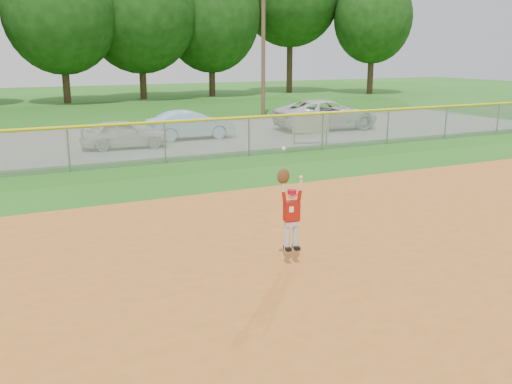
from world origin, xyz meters
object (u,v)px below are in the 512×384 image
Objects in this scene: car_blue at (191,125)px; car_white_b at (326,115)px; ballplayer at (290,210)px; sponsor_sign at (311,124)px; car_white_a at (124,134)px.

car_white_b reaches higher than car_blue.
ballplayer is (-3.73, -15.83, 0.42)m from car_blue.
car_white_b is at bearing 49.59° from sponsor_sign.
ballplayer is at bearing 167.97° from car_blue.
car_white_b reaches higher than sponsor_sign.
car_white_a is at bearing 88.61° from ballplayer.
car_white_a is at bearing 100.12° from car_white_b.
sponsor_sign is at bearing -104.66° from car_white_a.
car_blue is 16.27m from ballplayer.
car_white_a is 10.83m from car_white_b.
sponsor_sign is (4.03, -3.83, 0.25)m from car_blue.
car_white_b reaches higher than car_white_a.
car_white_a is 3.59m from car_blue.
car_blue is at bearing 76.73° from ballplayer.
ballplayer reaches higher than sponsor_sign.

